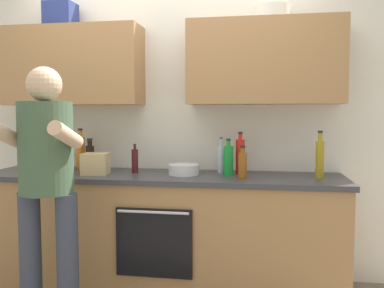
% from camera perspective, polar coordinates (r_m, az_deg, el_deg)
% --- Properties ---
extents(ground_plane, '(12.00, 12.00, 0.00)m').
position_cam_1_polar(ground_plane, '(3.46, -4.46, -19.18)').
color(ground_plane, '#756B5B').
extents(back_wall_unit, '(4.00, 0.38, 2.50)m').
position_cam_1_polar(back_wall_unit, '(3.44, -3.55, 6.32)').
color(back_wall_unit, silver).
rests_on(back_wall_unit, ground).
extents(counter, '(2.84, 0.67, 0.90)m').
position_cam_1_polar(counter, '(3.30, -4.51, -11.98)').
color(counter, '#A37547').
rests_on(counter, ground).
extents(person_standing, '(0.49, 0.45, 1.67)m').
position_cam_1_polar(person_standing, '(2.76, -19.76, -4.03)').
color(person_standing, '#383D4C').
rests_on(person_standing, ground).
extents(bottle_soy, '(0.07, 0.07, 0.27)m').
position_cam_1_polar(bottle_soy, '(3.49, -14.11, -1.77)').
color(bottle_soy, black).
rests_on(bottle_soy, counter).
extents(bottle_oil, '(0.06, 0.06, 0.35)m').
position_cam_1_polar(bottle_oil, '(3.14, 17.49, -1.90)').
color(bottle_oil, olive).
rests_on(bottle_oil, counter).
extents(bottle_water, '(0.05, 0.05, 0.28)m').
position_cam_1_polar(bottle_water, '(3.29, 4.08, -2.06)').
color(bottle_water, silver).
rests_on(bottle_water, counter).
extents(bottle_hotsauce, '(0.07, 0.07, 0.33)m').
position_cam_1_polar(bottle_hotsauce, '(3.22, 6.76, -1.69)').
color(bottle_hotsauce, red).
rests_on(bottle_hotsauce, counter).
extents(bottle_syrup, '(0.06, 0.06, 0.24)m').
position_cam_1_polar(bottle_syrup, '(3.00, 7.10, -2.87)').
color(bottle_syrup, '#8C4C14').
rests_on(bottle_syrup, counter).
extents(bottle_wine, '(0.05, 0.05, 0.23)m').
position_cam_1_polar(bottle_wine, '(3.30, -8.01, -2.32)').
color(bottle_wine, '#471419').
rests_on(bottle_wine, counter).
extents(bottle_juice, '(0.07, 0.07, 0.35)m').
position_cam_1_polar(bottle_juice, '(3.58, -15.36, -1.11)').
color(bottle_juice, orange).
rests_on(bottle_juice, counter).
extents(bottle_soda, '(0.08, 0.08, 0.28)m').
position_cam_1_polar(bottle_soda, '(3.16, 5.11, -2.23)').
color(bottle_soda, '#198C33').
rests_on(bottle_soda, counter).
extents(cup_coffee, '(0.08, 0.08, 0.08)m').
position_cam_1_polar(cup_coffee, '(3.55, -17.34, -2.96)').
color(cup_coffee, white).
rests_on(cup_coffee, counter).
extents(mixing_bowl, '(0.24, 0.24, 0.08)m').
position_cam_1_polar(mixing_bowl, '(3.18, -1.14, -3.59)').
color(mixing_bowl, silver).
rests_on(mixing_bowl, counter).
extents(potted_herb, '(0.18, 0.18, 0.28)m').
position_cam_1_polar(potted_herb, '(3.55, -20.57, -1.04)').
color(potted_herb, '#9E6647').
rests_on(potted_herb, counter).
extents(grocery_bag_bread, '(0.22, 0.21, 0.17)m').
position_cam_1_polar(grocery_bag_bread, '(3.29, -13.38, -2.70)').
color(grocery_bag_bread, tan).
rests_on(grocery_bag_bread, counter).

